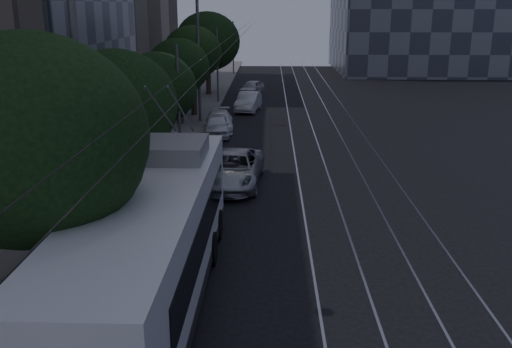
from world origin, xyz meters
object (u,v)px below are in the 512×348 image
(trolleybus, at_px, (151,244))
(car_white_a, at_px, (217,125))
(car_white_c, at_px, (248,102))
(car_white_b, at_px, (219,121))
(streetlamp_near, at_px, (93,58))
(pickup_silver, at_px, (232,169))
(car_white_d, at_px, (252,88))
(streetlamp_far, at_px, (204,35))

(trolleybus, distance_m, car_white_a, 20.64)
(car_white_a, xyz_separation_m, car_white_c, (1.60, 8.65, 0.04))
(car_white_b, height_order, streetlamp_near, streetlamp_near)
(pickup_silver, relative_size, car_white_b, 1.27)
(car_white_a, height_order, car_white_d, car_white_a)
(streetlamp_far, bearing_deg, car_white_d, 78.17)
(streetlamp_far, bearing_deg, trolleybus, -87.00)
(streetlamp_near, bearing_deg, streetlamp_far, 90.03)
(car_white_d, bearing_deg, car_white_b, -79.25)
(trolleybus, bearing_deg, car_white_b, 91.06)
(trolleybus, relative_size, pickup_silver, 2.40)
(car_white_c, xyz_separation_m, streetlamp_far, (-2.69, -4.67, 5.15))
(trolleybus, height_order, streetlamp_near, streetlamp_near)
(car_white_a, distance_m, car_white_c, 8.80)
(pickup_silver, height_order, streetlamp_far, streetlamp_far)
(trolleybus, relative_size, car_white_a, 3.35)
(car_white_a, relative_size, streetlamp_far, 0.40)
(trolleybus, height_order, car_white_d, trolleybus)
(car_white_a, relative_size, streetlamp_near, 0.36)
(trolleybus, xyz_separation_m, streetlamp_far, (-1.29, 24.59, 4.09))
(pickup_silver, bearing_deg, streetlamp_far, 105.21)
(pickup_silver, relative_size, car_white_c, 1.28)
(car_white_b, bearing_deg, streetlamp_near, -97.92)
(car_white_a, height_order, streetlamp_near, streetlamp_near)
(trolleybus, distance_m, streetlamp_far, 24.96)
(car_white_c, relative_size, streetlamp_far, 0.43)
(car_white_c, bearing_deg, streetlamp_near, -87.25)
(pickup_silver, bearing_deg, trolleybus, -93.20)
(car_white_d, relative_size, streetlamp_near, 0.34)
(car_white_b, distance_m, streetlamp_far, 5.88)
(trolleybus, distance_m, car_white_d, 37.49)
(pickup_silver, bearing_deg, car_white_c, 94.29)
(car_white_a, bearing_deg, pickup_silver, -85.37)
(car_white_a, distance_m, streetlamp_near, 20.96)
(pickup_silver, distance_m, car_white_a, 10.09)
(car_white_d, xyz_separation_m, streetlamp_far, (-2.69, -12.85, 5.21))
(car_white_c, height_order, streetlamp_near, streetlamp_near)
(car_white_a, xyz_separation_m, streetlamp_near, (-1.08, -20.11, 5.79))
(streetlamp_near, bearing_deg, car_white_d, 85.86)
(car_white_b, xyz_separation_m, car_white_c, (1.60, 7.11, 0.08))
(trolleybus, relative_size, streetlamp_near, 1.19)
(streetlamp_near, bearing_deg, car_white_b, 87.15)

